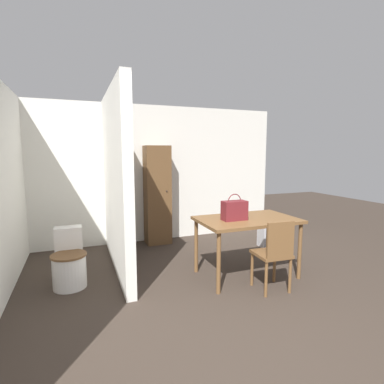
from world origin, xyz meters
The scene contains 9 objects.
ground_plane centered at (0.00, 0.00, 0.00)m, with size 16.00×16.00×0.00m, color #382D26.
wall_back centered at (0.00, 3.62, 1.25)m, with size 5.07×0.12×2.50m.
partition_wall centered at (-0.75, 2.43, 1.25)m, with size 0.12×2.26×2.50m.
dining_table centered at (0.82, 1.49, 0.71)m, with size 1.29×0.82×0.78m.
wooden_chair centered at (0.88, 0.96, 0.48)m, with size 0.40×0.40×0.87m.
toilet centered at (-1.39, 2.01, 0.28)m, with size 0.42×0.57×0.70m.
handbag centered at (0.62, 1.46, 0.91)m, with size 0.32×0.16×0.34m.
wooden_cabinet centered at (0.09, 3.36, 0.88)m, with size 0.44×0.39×1.77m.
space_heater centered at (1.82, 2.45, 0.29)m, with size 0.24×0.21×0.58m.
Camera 1 is at (-1.26, -1.86, 1.65)m, focal length 28.00 mm.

